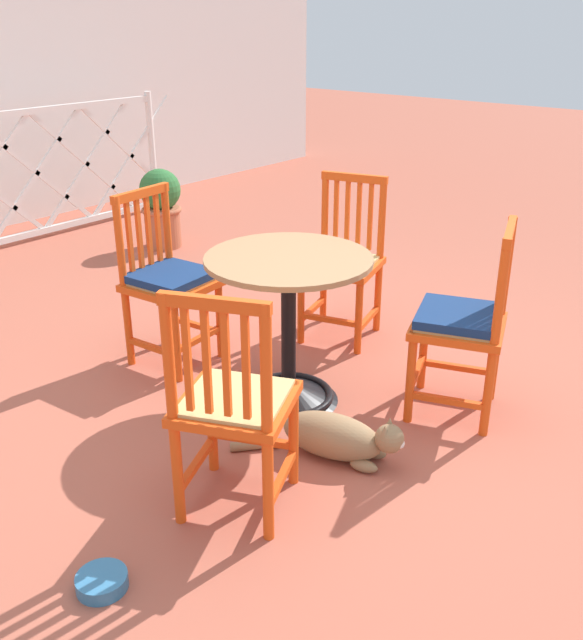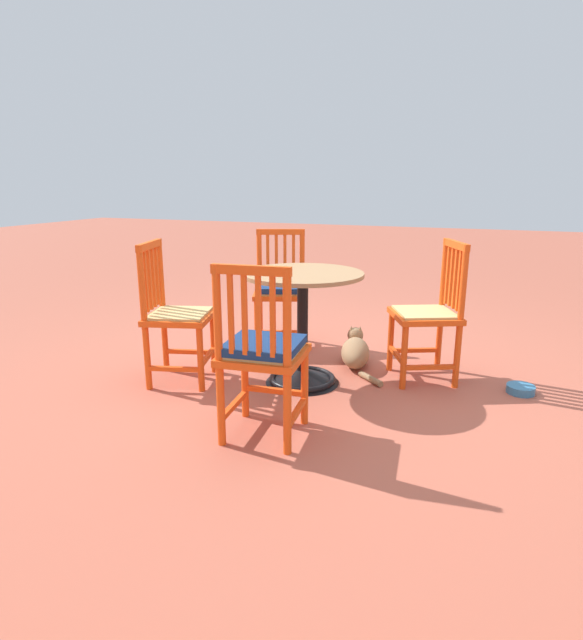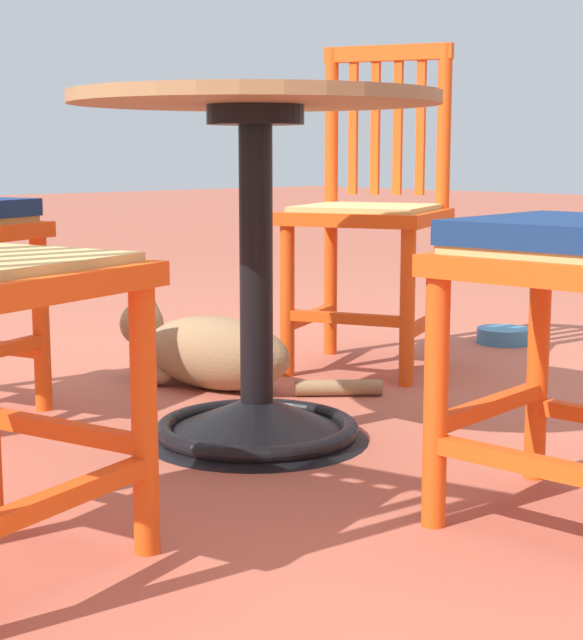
{
  "view_description": "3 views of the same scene",
  "coord_description": "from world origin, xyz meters",
  "px_view_note": "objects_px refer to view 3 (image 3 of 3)",
  "views": [
    {
      "loc": [
        -2.24,
        -1.71,
        1.73
      ],
      "look_at": [
        0.08,
        0.2,
        0.42
      ],
      "focal_mm": 39.67,
      "sensor_mm": 36.0,
      "label": 1
    },
    {
      "loc": [
        -1.01,
        3.21,
        1.28
      ],
      "look_at": [
        0.13,
        0.22,
        0.42
      ],
      "focal_mm": 29.25,
      "sensor_mm": 36.0,
      "label": 2
    },
    {
      "loc": [
        1.47,
        1.83,
        0.61
      ],
      "look_at": [
        0.01,
        0.26,
        0.26
      ],
      "focal_mm": 58.27,
      "sensor_mm": 36.0,
      "label": 3
    }
  ],
  "objects_px": {
    "cafe_table": "(256,309)",
    "pet_water_bowl": "(503,336)",
    "orange_chair_tucked_in": "(370,215)",
    "tabby_cat": "(205,351)"
  },
  "relations": [
    {
      "from": "cafe_table",
      "to": "pet_water_bowl",
      "type": "relative_size",
      "value": 4.47
    },
    {
      "from": "cafe_table",
      "to": "orange_chair_tucked_in",
      "type": "relative_size",
      "value": 0.83
    },
    {
      "from": "cafe_table",
      "to": "pet_water_bowl",
      "type": "xyz_separation_m",
      "value": [
        -1.33,
        -0.32,
        -0.26
      ]
    },
    {
      "from": "cafe_table",
      "to": "orange_chair_tucked_in",
      "type": "bearing_deg",
      "value": -154.01
    },
    {
      "from": "orange_chair_tucked_in",
      "to": "tabby_cat",
      "type": "xyz_separation_m",
      "value": [
        0.51,
        -0.11,
        -0.34
      ]
    },
    {
      "from": "tabby_cat",
      "to": "pet_water_bowl",
      "type": "xyz_separation_m",
      "value": [
        -1.09,
        0.16,
        -0.07
      ]
    },
    {
      "from": "tabby_cat",
      "to": "pet_water_bowl",
      "type": "distance_m",
      "value": 1.11
    },
    {
      "from": "orange_chair_tucked_in",
      "to": "tabby_cat",
      "type": "bearing_deg",
      "value": -12.76
    },
    {
      "from": "cafe_table",
      "to": "tabby_cat",
      "type": "height_order",
      "value": "cafe_table"
    },
    {
      "from": "orange_chair_tucked_in",
      "to": "tabby_cat",
      "type": "height_order",
      "value": "orange_chair_tucked_in"
    }
  ]
}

